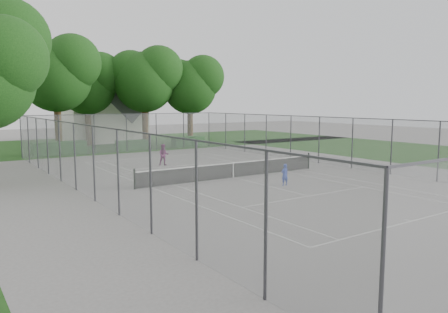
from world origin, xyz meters
TOP-DOWN VIEW (x-y plane):
  - ground at (0.00, 0.00)m, footprint 120.00×120.00m
  - grass_far at (0.00, 26.00)m, footprint 60.00×20.00m
  - grass_right at (22.00, 0.00)m, footprint 16.00×40.00m
  - court_markings at (0.00, 0.00)m, footprint 11.03×23.83m
  - tennis_net at (0.00, 0.00)m, footprint 12.87×0.10m
  - perimeter_fence at (0.00, 0.00)m, footprint 18.08×34.08m
  - tree_far_left at (-4.83, 21.73)m, footprint 7.58×6.93m
  - tree_far_midleft at (-0.99, 24.89)m, footprint 6.81×6.21m
  - tree_far_midright at (4.10, 21.74)m, footprint 7.29×6.66m
  - tree_far_right at (9.21, 21.06)m, footprint 6.78×6.19m
  - hedge_left at (-5.74, 18.38)m, footprint 4.50×1.35m
  - hedge_mid at (0.90, 18.00)m, footprint 3.05×0.87m
  - hedge_right at (7.30, 18.41)m, footprint 3.36×1.23m
  - house at (1.82, 28.55)m, footprint 8.55×6.63m
  - girl_player at (0.90, -3.63)m, footprint 0.46×0.32m
  - woman_player at (-1.16, 7.10)m, footprint 0.93×0.84m

SIDE VIEW (x-z plane):
  - ground at x=0.00m, z-range 0.00..0.00m
  - grass_far at x=0.00m, z-range 0.00..0.00m
  - grass_right at x=22.00m, z-range 0.00..0.00m
  - court_markings at x=0.00m, z-range 0.00..0.01m
  - hedge_mid at x=0.90m, z-range 0.00..0.96m
  - hedge_right at x=7.30m, z-range 0.00..1.01m
  - tennis_net at x=0.00m, z-range -0.04..1.06m
  - hedge_left at x=-5.74m, z-range 0.00..1.13m
  - girl_player at x=0.90m, z-range 0.00..1.20m
  - woman_player at x=-1.16m, z-range 0.00..1.56m
  - perimeter_fence at x=0.00m, z-range 0.05..3.57m
  - house at x=1.82m, z-range -1.04..9.61m
  - tree_far_right at x=9.21m, z-range 1.82..11.57m
  - tree_far_midleft at x=-0.99m, z-range 1.83..11.61m
  - tree_far_midright at x=4.10m, z-range 1.96..12.44m
  - tree_far_left at x=-4.83m, z-range 2.04..12.94m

